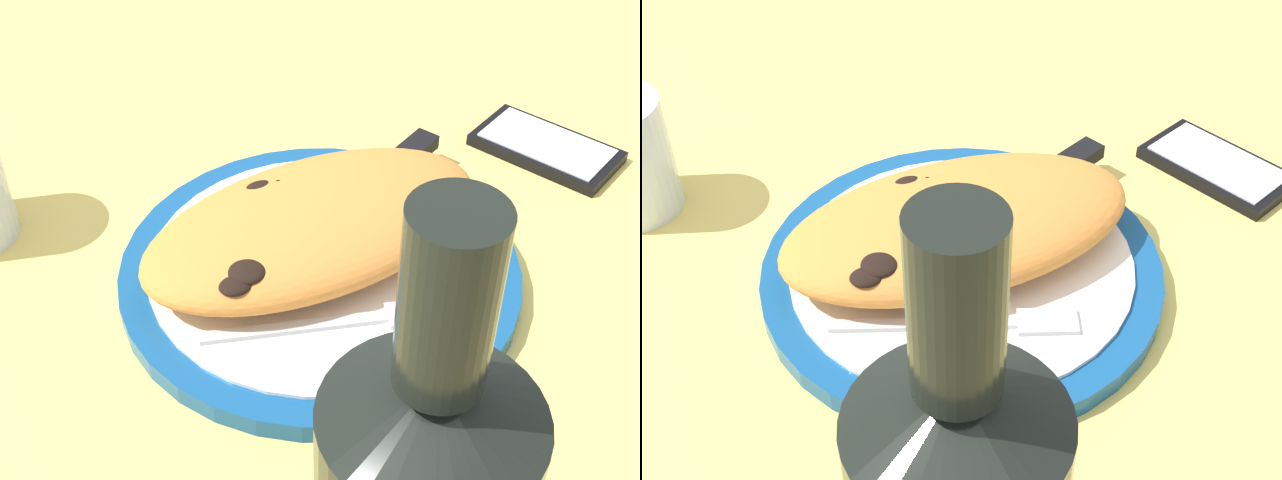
{
  "view_description": "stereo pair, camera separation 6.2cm",
  "coord_description": "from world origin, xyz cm",
  "views": [
    {
      "loc": [
        -14.49,
        -44.3,
        44.66
      ],
      "look_at": [
        0.0,
        0.0,
        3.84
      ],
      "focal_mm": 49.73,
      "sensor_mm": 36.0,
      "label": 1
    },
    {
      "loc": [
        -8.5,
        -45.83,
        44.66
      ],
      "look_at": [
        0.0,
        0.0,
        3.84
      ],
      "focal_mm": 49.73,
      "sensor_mm": 36.0,
      "label": 2
    }
  ],
  "objects": [
    {
      "name": "fork",
      "position": [
        -0.11,
        -6.39,
        2.04
      ],
      "size": [
        16.49,
        4.04,
        0.4
      ],
      "color": "silver",
      "rests_on": "plate"
    },
    {
      "name": "plate",
      "position": [
        0.0,
        0.0,
        0.89
      ],
      "size": [
        28.76,
        28.76,
        1.84
      ],
      "color": "navy",
      "rests_on": "ground_plane"
    },
    {
      "name": "knife",
      "position": [
        6.62,
        6.53,
        2.33
      ],
      "size": [
        20.13,
        14.58,
        1.2
      ],
      "color": "silver",
      "rests_on": "plate"
    },
    {
      "name": "ground_plane",
      "position": [
        0.0,
        0.0,
        -1.5
      ],
      "size": [
        150.0,
        150.0,
        3.0
      ],
      "primitive_type": "cube",
      "color": "#EACC60"
    },
    {
      "name": "calzone",
      "position": [
        0.31,
        1.2,
        4.27
      ],
      "size": [
        28.11,
        18.65,
        4.84
      ],
      "color": "orange",
      "rests_on": "plate"
    },
    {
      "name": "smartphone",
      "position": [
        23.37,
        8.96,
        0.56
      ],
      "size": [
        11.87,
        13.56,
        1.16
      ],
      "color": "black",
      "rests_on": "ground_plane"
    }
  ]
}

